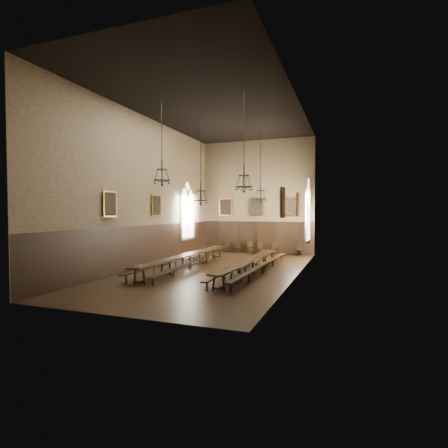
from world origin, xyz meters
The scene contains 32 objects.
floor centered at (0.00, 0.00, -0.01)m, with size 9.00×18.00×0.02m, color black.
ceiling centered at (0.00, 0.00, 9.01)m, with size 9.00×18.00×0.02m, color black.
wall_back centered at (0.00, 9.01, 4.50)m, with size 9.00×0.02×9.00m, color #887354.
wall_front centered at (0.00, -9.01, 4.50)m, with size 9.00×0.02×9.00m, color #887354.
wall_left centered at (-4.51, 0.00, 4.50)m, with size 0.02×18.00×9.00m, color #887354.
wall_right centered at (4.51, 0.00, 4.50)m, with size 0.02×18.00×9.00m, color #887354.
wainscot_panelling centered at (0.00, 0.00, 1.25)m, with size 9.00×18.00×2.50m, color black, non-canonical shape.
table_left centered at (-1.90, 0.18, 0.42)m, with size 0.77×10.72×0.84m.
table_right centered at (2.01, -0.22, 0.38)m, with size 0.85×9.81×0.76m.
bench_left_outer centered at (-2.50, 0.00, 0.29)m, with size 0.59×10.08×0.45m.
bench_left_inner centered at (-1.50, -0.21, 0.28)m, with size 0.92×9.71×0.44m.
bench_right_inner centered at (1.35, -0.15, 0.29)m, with size 0.54×10.05×0.45m.
bench_right_outer centered at (2.63, 0.16, 0.31)m, with size 0.56×10.75×0.48m.
chair_1 centered at (-2.42, 8.49, 0.29)m, with size 0.53×0.53×0.97m.
chair_2 centered at (-1.43, 8.54, 0.28)m, with size 0.42×0.42×0.92m.
chair_3 centered at (-0.42, 8.51, 0.28)m, with size 0.50×0.50×0.94m.
chair_4 centered at (0.43, 8.53, 0.28)m, with size 0.49×0.49×0.94m.
chair_5 centered at (1.59, 8.56, 0.30)m, with size 0.48×0.48×1.00m.
chair_7 centered at (3.45, 8.47, 0.29)m, with size 0.46×0.46×0.95m.
chandelier_back_left centered at (-1.86, 2.13, 4.33)m, with size 0.94×0.94×5.15m.
chandelier_back_right centered at (1.87, 2.73, 4.47)m, with size 0.79×0.79×5.04m.
chandelier_front_left centered at (-2.18, -2.12, 5.21)m, with size 0.88×0.88×4.22m.
chandelier_front_right centered at (2.30, -2.23, 4.81)m, with size 0.82×0.82×4.65m.
portrait_back_0 centered at (-2.60, 8.88, 3.70)m, with size 1.10×0.12×1.40m.
portrait_back_1 centered at (0.00, 8.88, 3.70)m, with size 1.10×0.12×1.40m.
portrait_back_2 centered at (2.60, 8.88, 3.70)m, with size 1.10×0.12×1.40m.
portrait_left_0 centered at (-4.38, 1.00, 3.70)m, with size 0.12×1.00×1.30m.
portrait_left_1 centered at (-4.38, -3.50, 3.70)m, with size 0.12×1.00×1.30m.
portrait_right_0 centered at (4.38, 1.00, 3.70)m, with size 0.12×1.00×1.30m.
portrait_right_1 centered at (4.38, -3.50, 3.70)m, with size 0.12×1.00×1.30m.
window_right centered at (4.43, 5.50, 3.40)m, with size 0.20×2.20×4.60m, color white, non-canonical shape.
window_left centered at (-4.43, 5.50, 3.40)m, with size 0.20×2.20×4.60m, color white, non-canonical shape.
Camera 1 is at (7.07, -18.12, 3.31)m, focal length 28.00 mm.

